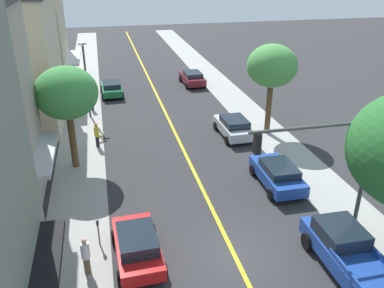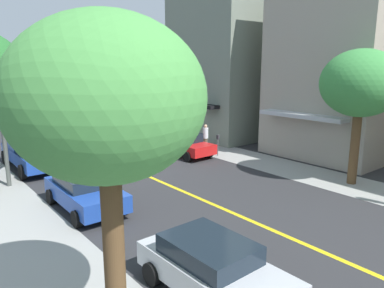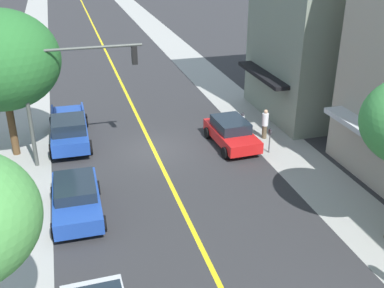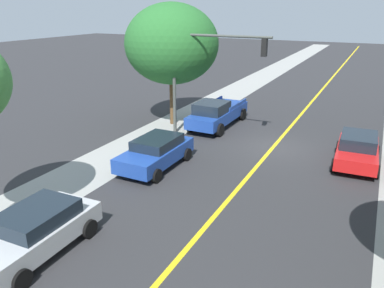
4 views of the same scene
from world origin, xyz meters
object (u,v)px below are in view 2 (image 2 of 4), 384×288
street_tree_right_corner (361,84)px  traffic_light_mast (40,96)px  parking_meter (218,142)px  pedestrian_white_shirt (206,136)px  street_tree_left_near (107,101)px  blue_pickup_truck (32,154)px  red_sedan_left_curb (184,144)px  blue_sedan_right_curb (85,191)px  fire_hydrant (181,140)px  silver_sedan_right_curb (213,267)px

street_tree_right_corner → traffic_light_mast: (11.53, -10.22, -0.60)m
parking_meter → pedestrian_white_shirt: 1.88m
street_tree_left_near → blue_pickup_truck: size_ratio=1.15×
traffic_light_mast → red_sedan_left_curb: size_ratio=1.49×
parking_meter → blue_sedan_right_curb: bearing=17.2°
fire_hydrant → parking_meter: bearing=89.1°
fire_hydrant → silver_sedan_right_curb: size_ratio=0.18×
blue_sedan_right_curb → pedestrian_white_shirt: 11.90m
fire_hydrant → blue_pickup_truck: size_ratio=0.13×
street_tree_left_near → pedestrian_white_shirt: 18.83m
red_sedan_left_curb → fire_hydrant: bearing=144.3°
red_sedan_left_curb → blue_sedan_right_curb: red_sedan_left_curb is taller
red_sedan_left_curb → traffic_light_mast: bearing=-95.1°
street_tree_right_corner → blue_sedan_right_curb: size_ratio=1.48×
street_tree_right_corner → traffic_light_mast: bearing=-41.6°
street_tree_right_corner → blue_pickup_truck: size_ratio=1.12×
red_sedan_left_curb → blue_pickup_truck: bearing=-110.1°
blue_sedan_right_curb → silver_sedan_right_curb: 7.55m
street_tree_left_near → fire_hydrant: (-12.86, -14.83, -4.74)m
red_sedan_left_curb → blue_pickup_truck: (8.59, -2.79, 0.11)m
street_tree_left_near → traffic_light_mast: street_tree_left_near is taller
street_tree_right_corner → parking_meter: street_tree_right_corner is taller
blue_sedan_right_curb → pedestrian_white_shirt: bearing=115.4°
street_tree_left_near → blue_sedan_right_curb: size_ratio=1.53×
fire_hydrant → traffic_light_mast: size_ratio=0.12×
fire_hydrant → parking_meter: parking_meter is taller
parking_meter → red_sedan_left_curb: (1.64, -1.45, -0.13)m
street_tree_right_corner → red_sedan_left_curb: size_ratio=1.54×
parking_meter → silver_sedan_right_curb: silver_sedan_right_curb is taller
street_tree_right_corner → pedestrian_white_shirt: 10.91m
red_sedan_left_curb → silver_sedan_right_curb: bearing=-36.8°
blue_sedan_right_curb → blue_pickup_truck: (-0.05, -7.42, 0.11)m
traffic_light_mast → pedestrian_white_shirt: size_ratio=3.61×
street_tree_right_corner → traffic_light_mast: size_ratio=1.03×
fire_hydrant → pedestrian_white_shirt: pedestrian_white_shirt is taller
street_tree_right_corner → traffic_light_mast: street_tree_right_corner is taller
traffic_light_mast → blue_pickup_truck: size_ratio=1.08×
street_tree_right_corner → blue_sedan_right_curb: (11.61, -5.15, -4.10)m
street_tree_right_corner → traffic_light_mast: 15.42m
fire_hydrant → red_sedan_left_curb: red_sedan_left_curb is taller
street_tree_left_near → fire_hydrant: bearing=-130.9°
blue_pickup_truck → parking_meter: bearing=68.4°
silver_sedan_right_curb → blue_pickup_truck: (0.15, -14.97, 0.11)m
blue_sedan_right_curb → pedestrian_white_shirt: pedestrian_white_shirt is taller
fire_hydrant → blue_pickup_truck: blue_pickup_truck is taller
pedestrian_white_shirt → street_tree_right_corner: bearing=4.9°
fire_hydrant → blue_sedan_right_curb: blue_sedan_right_curb is taller
street_tree_left_near → blue_pickup_truck: 15.84m
blue_sedan_right_curb → silver_sedan_right_curb: silver_sedan_right_curb is taller
street_tree_left_near → silver_sedan_right_curb: (-2.72, -0.08, -4.36)m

